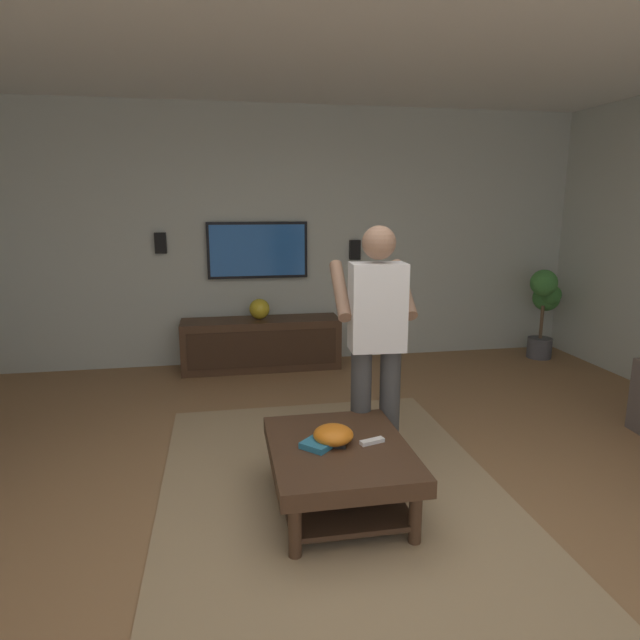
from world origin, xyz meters
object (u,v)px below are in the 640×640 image
(remote_white, at_px, (372,441))
(wall_speaker_right, at_px, (161,243))
(media_console, at_px, (261,344))
(tv, at_px, (258,250))
(bowl, at_px, (333,435))
(remote_black, at_px, (333,445))
(vase_round, at_px, (260,309))
(wall_speaker_left, at_px, (355,250))
(coffee_table, at_px, (339,462))
(book, at_px, (321,442))
(person_standing, at_px, (376,333))
(potted_plant_tall, at_px, (545,304))

(remote_white, height_order, wall_speaker_right, wall_speaker_right)
(media_console, bearing_deg, tv, -180.00)
(remote_white, bearing_deg, wall_speaker_right, 98.41)
(remote_white, bearing_deg, bowl, 152.97)
(remote_black, bearing_deg, vase_round, 112.89)
(bowl, xyz_separation_m, wall_speaker_right, (3.11, 1.23, 0.91))
(wall_speaker_left, relative_size, wall_speaker_right, 1.00)
(tv, xyz_separation_m, wall_speaker_right, (0.01, 1.02, 0.09))
(coffee_table, bearing_deg, remote_white, -93.12)
(coffee_table, height_order, bowl, bowl)
(bowl, xyz_separation_m, remote_black, (-0.05, 0.01, -0.04))
(remote_white, distance_m, book, 0.30)
(coffee_table, distance_m, wall_speaker_left, 3.40)
(coffee_table, bearing_deg, vase_round, 4.80)
(vase_round, bearing_deg, coffee_table, -175.20)
(bowl, height_order, book, bowl)
(media_console, relative_size, person_standing, 1.04)
(person_standing, bearing_deg, bowl, 144.92)
(media_console, distance_m, remote_black, 2.91)
(potted_plant_tall, xyz_separation_m, bowl, (-2.69, 3.05, -0.19))
(media_console, bearing_deg, vase_round, -161.15)
(book, relative_size, wall_speaker_right, 1.00)
(bowl, xyz_separation_m, remote_white, (-0.04, -0.22, -0.04))
(potted_plant_tall, height_order, vase_round, potted_plant_tall)
(vase_round, relative_size, wall_speaker_right, 1.00)
(remote_white, distance_m, vase_round, 2.97)
(media_console, xyz_separation_m, tv, (0.24, 0.00, 1.00))
(tv, height_order, bowl, tv)
(media_console, xyz_separation_m, vase_round, (0.03, 0.01, 0.39))
(coffee_table, relative_size, media_console, 0.59)
(coffee_table, height_order, wall_speaker_left, wall_speaker_left)
(coffee_table, xyz_separation_m, wall_speaker_right, (3.14, 1.26, 1.07))
(coffee_table, distance_m, remote_black, 0.12)
(potted_plant_tall, distance_m, vase_round, 3.27)
(potted_plant_tall, bearing_deg, person_standing, 129.54)
(tv, distance_m, book, 3.23)
(coffee_table, bearing_deg, book, 81.31)
(coffee_table, relative_size, remote_black, 6.67)
(potted_plant_tall, relative_size, wall_speaker_left, 4.78)
(potted_plant_tall, height_order, wall_speaker_left, wall_speaker_left)
(media_console, xyz_separation_m, wall_speaker_left, (0.25, -1.10, 0.98))
(person_standing, bearing_deg, remote_white, 165.91)
(remote_white, bearing_deg, potted_plant_tall, 27.63)
(person_standing, xyz_separation_m, remote_white, (-0.54, 0.17, -0.52))
(media_console, distance_m, vase_round, 0.39)
(media_console, height_order, remote_black, media_console)
(wall_speaker_left, bearing_deg, bowl, 163.96)
(coffee_table, distance_m, potted_plant_tall, 4.08)
(person_standing, xyz_separation_m, potted_plant_tall, (2.20, -2.66, -0.29))
(coffee_table, bearing_deg, remote_black, 112.99)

